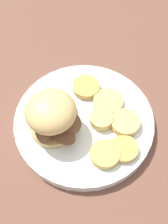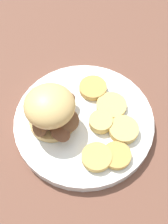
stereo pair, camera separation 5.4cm
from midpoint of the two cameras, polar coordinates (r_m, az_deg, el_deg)
ground_plane at (r=0.58m, az=-2.66°, el=-2.60°), size 4.00×4.00×0.00m
dinner_plate at (r=0.57m, az=-2.71°, el=-2.02°), size 0.25×0.25×0.02m
sandwich at (r=0.52m, az=-8.63°, el=-1.00°), size 0.10×0.12×0.08m
potato_round_0 at (r=0.59m, az=-2.20°, el=4.38°), size 0.05×0.05×0.01m
potato_round_1 at (r=0.58m, az=1.76°, el=1.72°), size 0.06×0.06×0.01m
potato_round_2 at (r=0.55m, az=4.80°, el=-2.22°), size 0.05×0.05×0.01m
potato_round_3 at (r=0.55m, az=0.43°, el=-1.53°), size 0.04×0.04×0.02m
potato_round_4 at (r=0.53m, az=4.42°, el=-7.02°), size 0.05×0.05×0.01m
potato_round_5 at (r=0.52m, az=0.91°, el=-7.97°), size 0.05×0.05×0.01m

